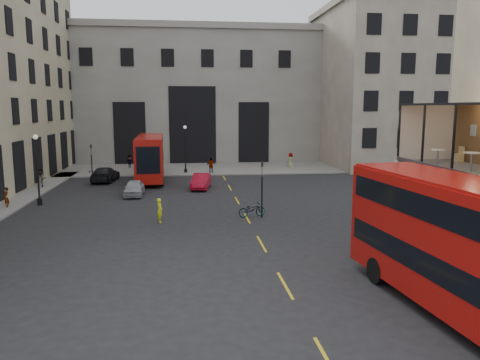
{
  "coord_description": "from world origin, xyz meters",
  "views": [
    {
      "loc": [
        -6.01,
        -18.12,
        7.3
      ],
      "look_at": [
        -2.78,
        9.37,
        3.0
      ],
      "focal_mm": 35.0,
      "sensor_mm": 36.0,
      "label": 1
    }
  ],
  "objects": [
    {
      "name": "bus_near",
      "position": [
        3.5,
        -3.9,
        2.71
      ],
      "size": [
        4.01,
        12.33,
        4.83
      ],
      "color": "#A30F0B",
      "rests_on": "ground"
    },
    {
      "name": "cafe_chair_d",
      "position": [
        7.56,
        3.71,
        4.84
      ],
      "size": [
        0.44,
        0.44,
        0.79
      ],
      "color": "tan",
      "rests_on": "cafe_floor"
    },
    {
      "name": "cyclist",
      "position": [
        -7.7,
        11.56,
        0.78
      ],
      "size": [
        0.48,
        0.63,
        1.56
      ],
      "primitive_type": "imported",
      "rotation": [
        0.0,
        0.0,
        1.77
      ],
      "color": "#F1FC1A",
      "rests_on": "ground"
    },
    {
      "name": "street_lamp_a",
      "position": [
        -17.0,
        18.0,
        2.39
      ],
      "size": [
        0.36,
        0.36,
        5.33
      ],
      "color": "black",
      "rests_on": "ground"
    },
    {
      "name": "building_right",
      "position": [
        20.0,
        39.97,
        10.39
      ],
      "size": [
        16.6,
        18.6,
        20.0
      ],
      "color": "#ADA08C",
      "rests_on": "ground"
    },
    {
      "name": "traffic_light_far",
      "position": [
        -15.0,
        28.0,
        2.42
      ],
      "size": [
        0.16,
        0.2,
        3.8
      ],
      "color": "black",
      "rests_on": "ground"
    },
    {
      "name": "pedestrian_a",
      "position": [
        -19.0,
        25.42,
        0.91
      ],
      "size": [
        1.09,
        0.98,
        1.82
      ],
      "primitive_type": "imported",
      "rotation": [
        0.0,
        0.0,
        0.4
      ],
      "color": "gray",
      "rests_on": "ground"
    },
    {
      "name": "pedestrian_b",
      "position": [
        -12.64,
        38.73,
        0.83
      ],
      "size": [
        1.24,
        1.01,
        1.67
      ],
      "primitive_type": "imported",
      "rotation": [
        0.0,
        0.0,
        0.43
      ],
      "color": "gray",
      "rests_on": "ground"
    },
    {
      "name": "traffic_light_near",
      "position": [
        -1.0,
        12.0,
        2.42
      ],
      "size": [
        0.16,
        0.2,
        3.8
      ],
      "color": "black",
      "rests_on": "ground"
    },
    {
      "name": "bicycle",
      "position": [
        -1.62,
        12.44,
        0.49
      ],
      "size": [
        1.97,
        1.11,
        0.98
      ],
      "primitive_type": "imported",
      "rotation": [
        0.0,
        0.0,
        1.83
      ],
      "color": "gray",
      "rests_on": "ground"
    },
    {
      "name": "ground",
      "position": [
        0.0,
        0.0,
        0.0
      ],
      "size": [
        140.0,
        140.0,
        0.0
      ],
      "primitive_type": "plane",
      "color": "black",
      "rests_on": "ground"
    },
    {
      "name": "cafe_table_far",
      "position": [
        5.7,
        2.37,
        5.11
      ],
      "size": [
        0.62,
        0.62,
        0.77
      ],
      "color": "silver",
      "rests_on": "cafe_floor"
    },
    {
      "name": "car_c",
      "position": [
        -13.99,
        29.15,
        0.72
      ],
      "size": [
        2.47,
        5.15,
        1.45
      ],
      "primitive_type": "imported",
      "rotation": [
        0.0,
        0.0,
        3.05
      ],
      "color": "black",
      "rests_on": "ground"
    },
    {
      "name": "pedestrian_d",
      "position": [
        6.72,
        37.35,
        0.93
      ],
      "size": [
        1.02,
        1.08,
        1.85
      ],
      "primitive_type": "imported",
      "rotation": [
        0.0,
        0.0,
        2.24
      ],
      "color": "gray",
      "rests_on": "ground"
    },
    {
      "name": "gateway",
      "position": [
        -5.0,
        47.99,
        9.39
      ],
      "size": [
        35.0,
        10.6,
        18.0
      ],
      "color": "gray",
      "rests_on": "ground"
    },
    {
      "name": "pedestrian_e",
      "position": [
        -19.0,
        16.96,
        0.79
      ],
      "size": [
        0.54,
        0.66,
        1.57
      ],
      "primitive_type": "imported",
      "rotation": [
        0.0,
        0.0,
        5.02
      ],
      "color": "gray",
      "rests_on": "ground"
    },
    {
      "name": "car_a",
      "position": [
        -10.31,
        21.09,
        0.65
      ],
      "size": [
        1.55,
        3.82,
        1.3
      ],
      "primitive_type": "imported",
      "rotation": [
        0.0,
        0.0,
        -0.0
      ],
      "color": "#A4A6AC",
      "rests_on": "ground"
    },
    {
      "name": "pedestrian_c",
      "position": [
        -3.19,
        33.38,
        0.9
      ],
      "size": [
        1.1,
        0.56,
        1.8
      ],
      "primitive_type": "imported",
      "rotation": [
        0.0,
        0.0,
        3.26
      ],
      "color": "gray",
      "rests_on": "ground"
    },
    {
      "name": "bus_far",
      "position": [
        -9.53,
        29.57,
        2.51
      ],
      "size": [
        2.99,
        11.28,
        4.47
      ],
      "color": "#A1100B",
      "rests_on": "ground"
    },
    {
      "name": "car_b",
      "position": [
        -4.63,
        23.87,
        0.68
      ],
      "size": [
        2.12,
        4.31,
        1.36
      ],
      "primitive_type": "imported",
      "rotation": [
        0.0,
        0.0,
        -0.17
      ],
      "color": "#A50A20",
      "rests_on": "ground"
    },
    {
      "name": "pavement_far",
      "position": [
        -6.0,
        38.0,
        0.06
      ],
      "size": [
        40.0,
        12.0,
        0.12
      ],
      "primitive_type": "cube",
      "color": "slate",
      "rests_on": "ground"
    },
    {
      "name": "cafe_table_mid",
      "position": [
        5.83,
        -0.03,
        5.17
      ],
      "size": [
        0.69,
        0.69,
        0.86
      ],
      "color": "beige",
      "rests_on": "cafe_floor"
    },
    {
      "name": "street_lamp_b",
      "position": [
        -6.0,
        34.0,
        2.39
      ],
      "size": [
        0.36,
        0.36,
        5.33
      ],
      "color": "black",
      "rests_on": "ground"
    },
    {
      "name": "host_frontage",
      "position": [
        6.5,
        0.0,
        2.25
      ],
      "size": [
        3.0,
        11.0,
        4.5
      ],
      "primitive_type": "cube",
      "color": "beige",
      "rests_on": "ground"
    }
  ]
}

